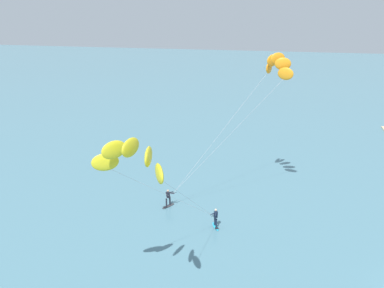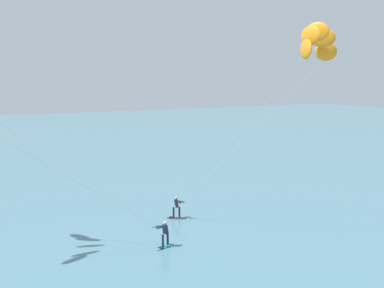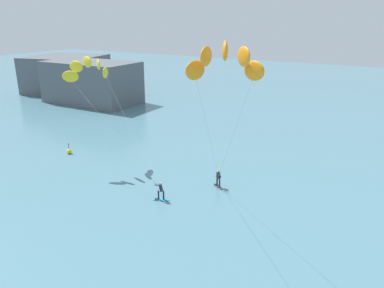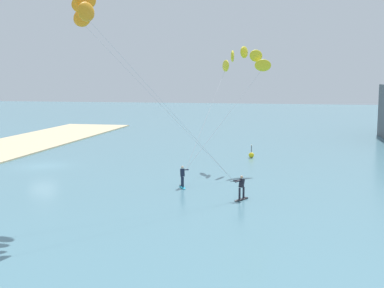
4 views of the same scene
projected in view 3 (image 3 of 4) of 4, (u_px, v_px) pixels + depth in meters
kitesurfer_nearshore at (224, 71)px, 20.99m from camera, size 7.58×11.14×13.62m
kitesurfer_mid_water at (91, 73)px, 36.28m from camera, size 13.09×6.57×11.17m
marker_buoy at (69, 151)px, 42.26m from camera, size 0.56×0.56×1.38m
distant_headland at (80, 79)px, 72.32m from camera, size 29.24×17.97×7.33m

